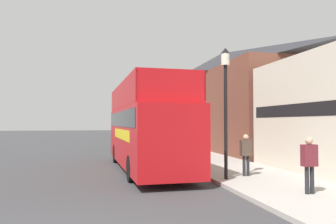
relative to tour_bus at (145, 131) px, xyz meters
name	(u,v)px	position (x,y,z in m)	size (l,w,h in m)	color
ground_plane	(82,151)	(-3.41, 10.96, -1.88)	(144.00, 144.00, 0.00)	#3D3D3F
sidewalk	(182,152)	(3.95, 7.96, -1.81)	(3.94, 108.00, 0.14)	#ADAAA3
brick_terrace_rear	(222,100)	(8.91, 12.18, 2.43)	(6.00, 22.55, 8.64)	brown
tour_bus	(145,131)	(0.00, 0.00, 0.00)	(2.85, 10.53, 4.12)	red
parked_car_ahead_of_bus	(140,144)	(0.82, 7.95, -1.20)	(1.96, 4.13, 1.46)	#9E9EA3
pedestrian_second	(309,160)	(3.90, -7.09, -0.72)	(0.45, 0.25, 1.70)	#232328
pedestrian_third	(246,151)	(3.52, -3.63, -0.74)	(0.44, 0.24, 1.66)	#232328
lamp_post_nearest	(226,89)	(2.46, -4.12, 1.68)	(0.35, 0.35, 5.00)	black
lamp_post_second	(176,104)	(2.38, 3.47, 1.52)	(0.35, 0.35, 4.74)	black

